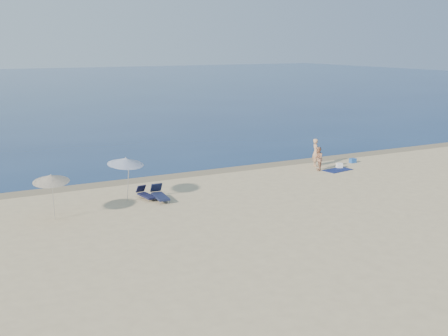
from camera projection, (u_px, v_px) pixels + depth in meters
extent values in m
cube|color=#0D2550|center=(37.00, 86.00, 107.40)|extent=(240.00, 160.00, 0.01)
cube|color=#847254|center=(246.00, 168.00, 37.67)|extent=(240.00, 1.60, 0.00)
imported|color=tan|center=(316.00, 152.00, 37.93)|extent=(0.65, 0.80, 1.89)
imported|color=tan|center=(318.00, 159.00, 36.66)|extent=(0.93, 0.97, 1.57)
cube|color=#0E184A|center=(338.00, 170.00, 36.90)|extent=(2.06, 1.37, 0.03)
cube|color=white|center=(339.00, 166.00, 37.51)|extent=(0.47, 0.44, 0.33)
cube|color=#2054B0|center=(353.00, 161.00, 39.15)|extent=(0.44, 0.32, 0.31)
cylinder|color=silver|center=(128.00, 183.00, 29.27)|extent=(0.15, 0.31, 2.21)
cone|color=white|center=(126.00, 161.00, 29.27)|extent=(2.46, 2.47, 0.58)
sphere|color=silver|center=(126.00, 158.00, 29.23)|extent=(0.06, 0.06, 0.06)
cylinder|color=silver|center=(53.00, 201.00, 26.26)|extent=(0.12, 0.31, 2.04)
cone|color=beige|center=(51.00, 178.00, 26.27)|extent=(2.12, 2.14, 0.54)
sphere|color=silver|center=(51.00, 175.00, 26.23)|extent=(0.06, 0.06, 0.06)
cube|color=#161D3E|center=(161.00, 196.00, 29.71)|extent=(0.73, 1.65, 0.11)
cube|color=#161D3E|center=(156.00, 187.00, 30.37)|extent=(0.62, 0.44, 0.52)
cylinder|color=#A5A5AD|center=(165.00, 198.00, 29.83)|extent=(0.03, 0.03, 0.24)
cube|color=#121533|center=(147.00, 196.00, 30.01)|extent=(0.67, 1.40, 0.09)
cube|color=#121533|center=(141.00, 189.00, 30.49)|extent=(0.53, 0.39, 0.43)
cylinder|color=#A5A5AD|center=(150.00, 197.00, 30.14)|extent=(0.03, 0.03, 0.20)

